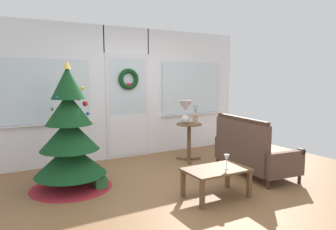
% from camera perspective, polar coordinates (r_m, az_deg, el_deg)
% --- Properties ---
extents(ground_plane, '(6.76, 6.76, 0.00)m').
position_cam_1_polar(ground_plane, '(4.64, 2.94, -13.11)').
color(ground_plane, brown).
extents(back_wall_with_door, '(5.20, 0.19, 2.55)m').
position_cam_1_polar(back_wall_with_door, '(6.22, -7.51, 4.06)').
color(back_wall_with_door, white).
rests_on(back_wall_with_door, ground).
extents(christmas_tree, '(1.16, 1.16, 1.82)m').
position_cam_1_polar(christmas_tree, '(4.66, -17.54, -4.62)').
color(christmas_tree, '#4C331E').
rests_on(christmas_tree, ground).
extents(settee_sofa, '(0.86, 1.51, 0.96)m').
position_cam_1_polar(settee_sofa, '(5.29, 14.79, -6.56)').
color(settee_sofa, '#3D281C').
rests_on(settee_sofa, ground).
extents(side_table, '(0.50, 0.48, 0.72)m').
position_cam_1_polar(side_table, '(5.92, 3.87, -3.58)').
color(side_table, brown).
rests_on(side_table, ground).
extents(table_lamp, '(0.28, 0.28, 0.44)m').
position_cam_1_polar(table_lamp, '(5.85, 3.20, 1.19)').
color(table_lamp, silver).
rests_on(table_lamp, side_table).
extents(flower_vase, '(0.11, 0.10, 0.35)m').
position_cam_1_polar(flower_vase, '(5.88, 5.03, -0.44)').
color(flower_vase, tan).
rests_on(flower_vase, side_table).
extents(coffee_table, '(0.85, 0.53, 0.39)m').
position_cam_1_polar(coffee_table, '(4.23, 8.83, -10.40)').
color(coffee_table, brown).
rests_on(coffee_table, ground).
extents(wine_glass, '(0.08, 0.08, 0.20)m').
position_cam_1_polar(wine_glass, '(4.18, 10.68, -7.81)').
color(wine_glass, silver).
rests_on(wine_glass, coffee_table).
extents(gift_box, '(0.17, 0.15, 0.17)m').
position_cam_1_polar(gift_box, '(4.66, -12.28, -12.07)').
color(gift_box, '#266633').
rests_on(gift_box, ground).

